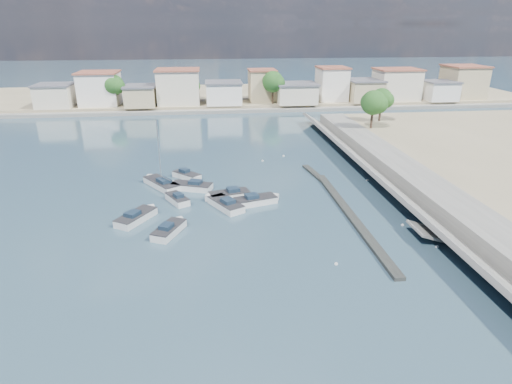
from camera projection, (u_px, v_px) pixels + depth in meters
ground at (256, 147)px, 74.45m from camera, size 400.00×400.00×0.00m
seawall_walkway at (436, 194)px, 51.15m from camera, size 5.00×90.00×1.80m
breakwater at (342, 205)px, 49.89m from camera, size 2.00×31.02×0.35m
far_shore_land at (235, 96)px, 122.25m from camera, size 160.00×40.00×1.40m
far_shore_quay at (242, 111)px, 102.95m from camera, size 160.00×2.50×0.80m
far_town at (282, 88)px, 107.91m from camera, size 113.01×12.80×8.35m
shore_trees at (278, 87)px, 99.04m from camera, size 74.56×38.32×7.92m
motorboat_a at (225, 204)px, 49.75m from camera, size 4.27×5.50×1.48m
motorboat_b at (170, 229)px, 43.61m from camera, size 3.52×4.89×1.48m
motorboat_c at (190, 186)px, 55.13m from camera, size 5.82×3.67×1.48m
motorboat_d at (227, 195)px, 52.23m from camera, size 5.59×3.12×1.48m
motorboat_e at (138, 217)px, 46.50m from camera, size 4.32×5.28×1.48m
motorboat_f at (177, 199)px, 51.21m from camera, size 3.18×4.17×1.48m
motorboat_g at (188, 176)px, 58.88m from camera, size 4.16×4.17×1.48m
motorboat_h at (258, 200)px, 50.78m from camera, size 5.61×3.26×1.48m
sailboat at (161, 183)px, 56.15m from camera, size 5.27×6.36×9.00m
mooring_buoys at (337, 196)px, 52.97m from camera, size 13.39×33.72×0.33m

